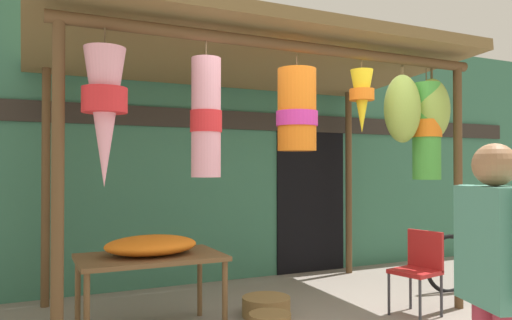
% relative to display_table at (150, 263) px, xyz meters
% --- Properties ---
extents(shop_facade, '(11.71, 0.29, 3.42)m').
position_rel_display_table_xyz_m(shop_facade, '(1.36, 1.78, 1.08)').
color(shop_facade, '#387056').
rests_on(shop_facade, ground_plane).
extents(market_stall_canopy, '(4.46, 2.44, 2.84)m').
position_rel_display_table_xyz_m(market_stall_canopy, '(1.25, 0.11, 1.79)').
color(market_stall_canopy, brown).
rests_on(market_stall_canopy, ground_plane).
extents(display_table, '(1.26, 0.78, 0.70)m').
position_rel_display_table_xyz_m(display_table, '(0.00, 0.00, 0.00)').
color(display_table, brown).
rests_on(display_table, ground_plane).
extents(flower_heap_on_table, '(0.82, 0.57, 0.18)m').
position_rel_display_table_xyz_m(flower_heap_on_table, '(0.02, -0.01, 0.16)').
color(flower_heap_on_table, orange).
rests_on(flower_heap_on_table, display_table).
extents(folding_chair, '(0.47, 0.47, 0.84)m').
position_rel_display_table_xyz_m(folding_chair, '(2.60, -0.59, -0.13)').
color(folding_chair, '#AD1E1E').
rests_on(folding_chair, ground_plane).
extents(wicker_basket_by_table, '(0.48, 0.48, 0.19)m').
position_rel_display_table_xyz_m(wicker_basket_by_table, '(1.17, 0.03, -0.54)').
color(wicker_basket_by_table, olive).
rests_on(wicker_basket_by_table, ground_plane).
extents(parked_bicycle, '(1.74, 0.44, 0.92)m').
position_rel_display_table_xyz_m(parked_bicycle, '(4.12, -0.09, -0.28)').
color(parked_bicycle, black).
rests_on(parked_bicycle, ground_plane).
extents(customer_foreground, '(0.33, 0.57, 1.61)m').
position_rel_display_table_xyz_m(customer_foreground, '(1.11, -2.66, 0.31)').
color(customer_foreground, '#B23347').
rests_on(customer_foreground, ground_plane).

